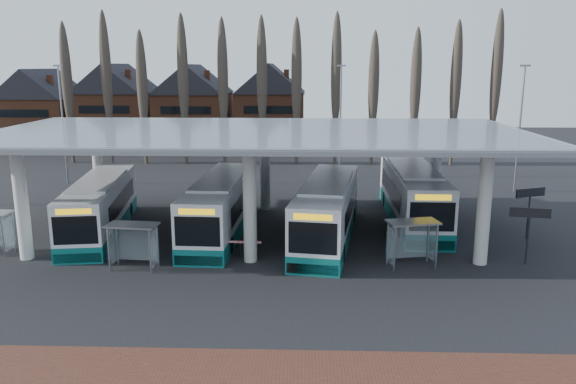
{
  "coord_description": "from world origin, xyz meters",
  "views": [
    {
      "loc": [
        2.9,
        -25.55,
        10.07
      ],
      "look_at": [
        1.83,
        7.0,
        2.74
      ],
      "focal_mm": 35.0,
      "sensor_mm": 36.0,
      "label": 1
    }
  ],
  "objects_px": {
    "bus_0": "(100,207)",
    "shelter_2": "(411,233)",
    "bus_3": "(412,195)",
    "bus_1": "(221,207)",
    "shelter_1": "(134,236)",
    "bus_2": "(328,211)"
  },
  "relations": [
    {
      "from": "bus_2",
      "to": "bus_3",
      "type": "relative_size",
      "value": 0.98
    },
    {
      "from": "bus_0",
      "to": "shelter_2",
      "type": "xyz_separation_m",
      "value": [
        18.09,
        -5.57,
        0.18
      ]
    },
    {
      "from": "bus_2",
      "to": "shelter_2",
      "type": "xyz_separation_m",
      "value": [
        4.1,
        -4.62,
        0.09
      ]
    },
    {
      "from": "bus_0",
      "to": "shelter_2",
      "type": "bearing_deg",
      "value": -25.55
    },
    {
      "from": "bus_0",
      "to": "shelter_1",
      "type": "height_order",
      "value": "bus_0"
    },
    {
      "from": "shelter_2",
      "to": "bus_0",
      "type": "bearing_deg",
      "value": 150.41
    },
    {
      "from": "bus_1",
      "to": "shelter_1",
      "type": "height_order",
      "value": "bus_1"
    },
    {
      "from": "bus_0",
      "to": "shelter_2",
      "type": "height_order",
      "value": "bus_0"
    },
    {
      "from": "bus_0",
      "to": "bus_3",
      "type": "bearing_deg",
      "value": 0.93
    },
    {
      "from": "bus_1",
      "to": "shelter_2",
      "type": "relative_size",
      "value": 4.45
    },
    {
      "from": "bus_3",
      "to": "bus_2",
      "type": "bearing_deg",
      "value": -142.67
    },
    {
      "from": "bus_2",
      "to": "bus_0",
      "type": "bearing_deg",
      "value": -175.36
    },
    {
      "from": "bus_1",
      "to": "shelter_1",
      "type": "bearing_deg",
      "value": -116.14
    },
    {
      "from": "bus_3",
      "to": "bus_1",
      "type": "bearing_deg",
      "value": -164.2
    },
    {
      "from": "bus_0",
      "to": "shelter_2",
      "type": "relative_size",
      "value": 4.34
    },
    {
      "from": "bus_3",
      "to": "shelter_2",
      "type": "relative_size",
      "value": 4.68
    },
    {
      "from": "bus_1",
      "to": "bus_2",
      "type": "xyz_separation_m",
      "value": [
        6.5,
        -1.01,
        0.03
      ]
    },
    {
      "from": "bus_2",
      "to": "shelter_2",
      "type": "distance_m",
      "value": 6.18
    },
    {
      "from": "bus_0",
      "to": "bus_1",
      "type": "xyz_separation_m",
      "value": [
        7.5,
        0.06,
        0.06
      ]
    },
    {
      "from": "bus_0",
      "to": "bus_2",
      "type": "distance_m",
      "value": 14.03
    },
    {
      "from": "shelter_2",
      "to": "bus_1",
      "type": "bearing_deg",
      "value": 139.54
    },
    {
      "from": "bus_1",
      "to": "bus_0",
      "type": "bearing_deg",
      "value": -177.16
    }
  ]
}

